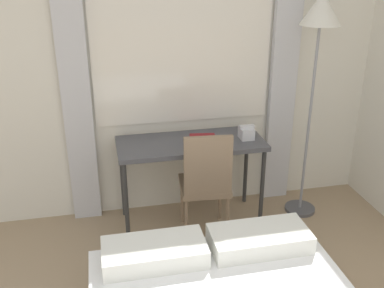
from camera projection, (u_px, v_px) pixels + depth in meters
The scene contains 6 objects.
wall_back_with_window at pixel (167, 65), 3.83m from camera, with size 4.82×0.13×2.70m.
desk at pixel (191, 149), 3.81m from camera, with size 1.24×0.52×0.78m.
desk_chair at pixel (206, 180), 3.65m from camera, with size 0.43×0.43×0.96m.
standing_lamp at pixel (319, 30), 3.59m from camera, with size 0.33×0.33×1.96m.
telephone at pixel (246, 133), 3.82m from camera, with size 0.13×0.13×0.12m.
book at pixel (203, 139), 3.80m from camera, with size 0.25×0.25×0.02m.
Camera 1 is at (-0.57, -0.38, 2.24)m, focal length 42.00 mm.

